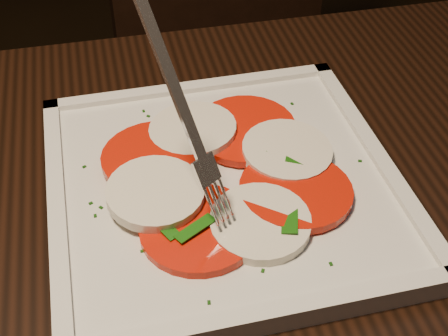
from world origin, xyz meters
TOP-DOWN VIEW (x-y plane):
  - table at (0.02, -0.25)m, footprint 1.28×0.93m
  - chair at (0.03, 0.42)m, footprint 0.50×0.50m
  - plate at (-0.06, -0.17)m, footprint 0.35×0.35m
  - caprese_salad at (-0.06, -0.17)m, footprint 0.26×0.26m
  - fork at (-0.10, -0.19)m, footprint 0.08×0.09m

SIDE VIEW (x-z plane):
  - chair at x=0.03m, z-range 0.07..1.00m
  - table at x=0.02m, z-range 0.28..1.03m
  - plate at x=-0.06m, z-range 0.75..0.76m
  - caprese_salad at x=-0.06m, z-range 0.76..0.79m
  - fork at x=-0.10m, z-range 0.78..0.95m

